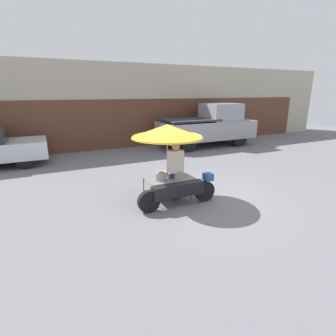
% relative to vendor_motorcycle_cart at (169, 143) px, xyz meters
% --- Properties ---
extents(ground_plane, '(36.00, 36.00, 0.00)m').
position_rel_vendor_motorcycle_cart_xyz_m(ground_plane, '(0.53, -0.21, -1.52)').
color(ground_plane, slate).
extents(shopfront_building, '(28.00, 2.06, 4.11)m').
position_rel_vendor_motorcycle_cart_xyz_m(shopfront_building, '(0.53, 7.98, 0.52)').
color(shopfront_building, '#B2A893').
rests_on(shopfront_building, ground).
extents(vendor_motorcycle_cart, '(2.10, 1.83, 1.97)m').
position_rel_vendor_motorcycle_cart_xyz_m(vendor_motorcycle_cart, '(0.00, 0.00, 0.00)').
color(vendor_motorcycle_cart, black).
rests_on(vendor_motorcycle_cart, ground).
extents(vendor_person, '(0.38, 0.22, 1.53)m').
position_rel_vendor_motorcycle_cart_xyz_m(vendor_person, '(0.15, -0.11, -0.67)').
color(vendor_person, navy).
rests_on(vendor_person, ground).
extents(pickup_truck, '(5.12, 1.80, 2.17)m').
position_rel_vendor_motorcycle_cart_xyz_m(pickup_truck, '(4.98, 5.47, -0.48)').
color(pickup_truck, black).
rests_on(pickup_truck, ground).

